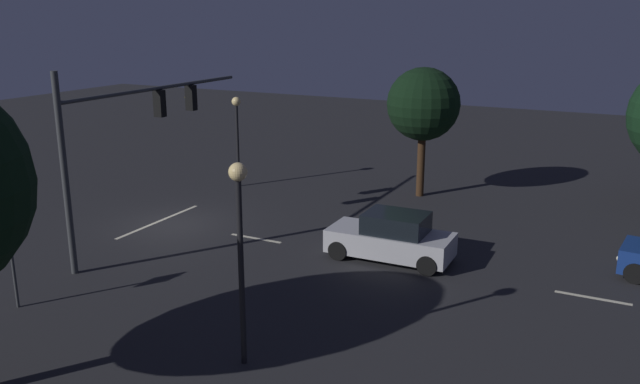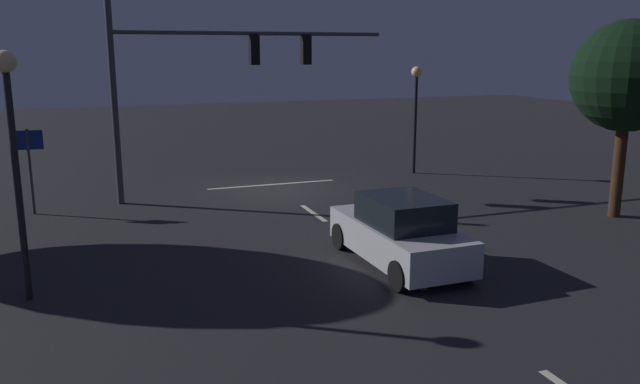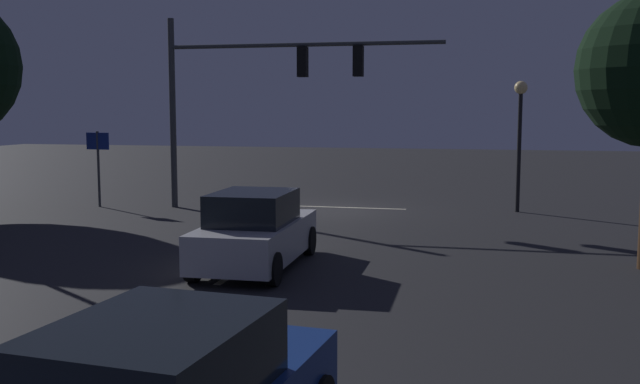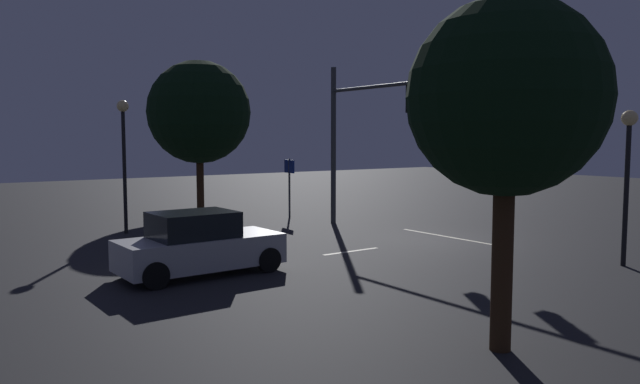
{
  "view_description": "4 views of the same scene",
  "coord_description": "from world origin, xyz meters",
  "px_view_note": "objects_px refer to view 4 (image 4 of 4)",
  "views": [
    {
      "loc": [
        20.14,
        16.94,
        8.38
      ],
      "look_at": [
        -1.05,
        6.21,
        1.85
      ],
      "focal_mm": 37.07,
      "sensor_mm": 36.0,
      "label": 1
    },
    {
      "loc": [
        6.65,
        22.49,
        5.05
      ],
      "look_at": [
        0.29,
        5.38,
        1.0
      ],
      "focal_mm": 35.91,
      "sensor_mm": 36.0,
      "label": 2
    },
    {
      "loc": [
        -5.15,
        24.42,
        3.48
      ],
      "look_at": [
        -1.09,
        6.63,
        1.39
      ],
      "focal_mm": 40.77,
      "sensor_mm": 36.0,
      "label": 3
    },
    {
      "loc": [
        -15.08,
        16.04,
        3.62
      ],
      "look_at": [
        0.02,
        5.22,
        1.98
      ],
      "focal_mm": 34.07,
      "sensor_mm": 36.0,
      "label": 4
    }
  ],
  "objects_px": {
    "tree_left_near": "(507,99)",
    "tree_right_near": "(199,112)",
    "traffic_signal_assembly": "(383,116)",
    "car_approaching": "(199,245)",
    "street_lamp_right_kerb": "(124,141)",
    "street_lamp_left_kerb": "(628,156)",
    "route_sign": "(289,175)"
  },
  "relations": [
    {
      "from": "tree_left_near",
      "to": "tree_right_near",
      "type": "xyz_separation_m",
      "value": [
        21.04,
        -4.05,
        0.61
      ]
    },
    {
      "from": "traffic_signal_assembly",
      "to": "tree_right_near",
      "type": "relative_size",
      "value": 1.3
    },
    {
      "from": "traffic_signal_assembly",
      "to": "tree_left_near",
      "type": "bearing_deg",
      "value": 147.34
    },
    {
      "from": "traffic_signal_assembly",
      "to": "car_approaching",
      "type": "distance_m",
      "value": 10.02
    },
    {
      "from": "tree_right_near",
      "to": "street_lamp_right_kerb",
      "type": "bearing_deg",
      "value": 130.96
    },
    {
      "from": "tree_left_near",
      "to": "street_lamp_right_kerb",
      "type": "bearing_deg",
      "value": 3.65
    },
    {
      "from": "street_lamp_left_kerb",
      "to": "route_sign",
      "type": "height_order",
      "value": "street_lamp_left_kerb"
    },
    {
      "from": "street_lamp_left_kerb",
      "to": "street_lamp_right_kerb",
      "type": "xyz_separation_m",
      "value": [
        14.22,
        9.61,
        0.4
      ]
    },
    {
      "from": "traffic_signal_assembly",
      "to": "route_sign",
      "type": "distance_m",
      "value": 6.34
    },
    {
      "from": "route_sign",
      "to": "tree_right_near",
      "type": "relative_size",
      "value": 0.37
    },
    {
      "from": "tree_left_near",
      "to": "traffic_signal_assembly",
      "type": "bearing_deg",
      "value": -32.66
    },
    {
      "from": "tree_left_near",
      "to": "route_sign",
      "type": "bearing_deg",
      "value": -21.29
    },
    {
      "from": "traffic_signal_assembly",
      "to": "route_sign",
      "type": "xyz_separation_m",
      "value": [
        5.79,
        0.54,
        -2.53
      ]
    },
    {
      "from": "car_approaching",
      "to": "tree_right_near",
      "type": "distance_m",
      "value": 14.52
    },
    {
      "from": "car_approaching",
      "to": "route_sign",
      "type": "distance_m",
      "value": 12.02
    },
    {
      "from": "street_lamp_right_kerb",
      "to": "route_sign",
      "type": "distance_m",
      "value": 7.83
    },
    {
      "from": "traffic_signal_assembly",
      "to": "tree_left_near",
      "type": "xyz_separation_m",
      "value": [
        -11.14,
        7.14,
        -0.19
      ]
    },
    {
      "from": "traffic_signal_assembly",
      "to": "route_sign",
      "type": "height_order",
      "value": "traffic_signal_assembly"
    },
    {
      "from": "street_lamp_right_kerb",
      "to": "car_approaching",
      "type": "bearing_deg",
      "value": 175.1
    },
    {
      "from": "tree_left_near",
      "to": "tree_right_near",
      "type": "bearing_deg",
      "value": -10.9
    },
    {
      "from": "car_approaching",
      "to": "tree_left_near",
      "type": "distance_m",
      "value": 9.24
    },
    {
      "from": "tree_right_near",
      "to": "car_approaching",
      "type": "bearing_deg",
      "value": 155.33
    },
    {
      "from": "street_lamp_right_kerb",
      "to": "route_sign",
      "type": "xyz_separation_m",
      "value": [
        0.33,
        -7.66,
        -1.59
      ]
    },
    {
      "from": "traffic_signal_assembly",
      "to": "tree_right_near",
      "type": "bearing_deg",
      "value": 17.34
    },
    {
      "from": "route_sign",
      "to": "street_lamp_right_kerb",
      "type": "bearing_deg",
      "value": 92.47
    },
    {
      "from": "car_approaching",
      "to": "tree_left_near",
      "type": "height_order",
      "value": "tree_left_near"
    },
    {
      "from": "street_lamp_right_kerb",
      "to": "street_lamp_left_kerb",
      "type": "bearing_deg",
      "value": -145.95
    },
    {
      "from": "street_lamp_left_kerb",
      "to": "tree_right_near",
      "type": "height_order",
      "value": "tree_right_near"
    },
    {
      "from": "traffic_signal_assembly",
      "to": "route_sign",
      "type": "relative_size",
      "value": 3.54
    },
    {
      "from": "street_lamp_left_kerb",
      "to": "street_lamp_right_kerb",
      "type": "height_order",
      "value": "street_lamp_right_kerb"
    },
    {
      "from": "traffic_signal_assembly",
      "to": "tree_right_near",
      "type": "height_order",
      "value": "tree_right_near"
    },
    {
      "from": "street_lamp_left_kerb",
      "to": "route_sign",
      "type": "xyz_separation_m",
      "value": [
        14.55,
        1.96,
        -1.2
      ]
    }
  ]
}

